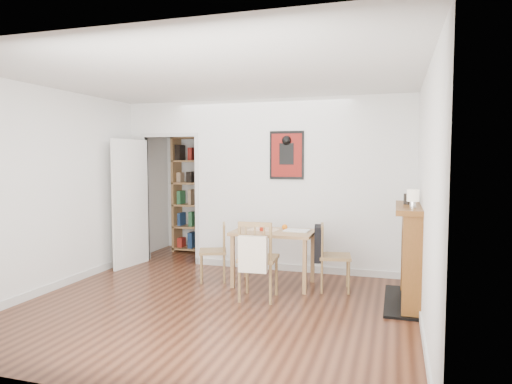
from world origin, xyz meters
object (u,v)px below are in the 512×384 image
(fireplace, at_px, (412,252))
(ceramic_jar_b, at_px, (408,199))
(bookshelf, at_px, (198,194))
(mantel_lamp, at_px, (413,197))
(notebook, at_px, (297,230))
(ceramic_jar_a, at_px, (408,199))
(red_glass, at_px, (262,227))
(dining_table, at_px, (274,237))
(chair_right, at_px, (334,256))
(chair_front, at_px, (258,259))
(chair_left, at_px, (213,252))
(orange_fruit, at_px, (285,227))

(fireplace, bearing_deg, ceramic_jar_b, 102.32)
(bookshelf, height_order, mantel_lamp, bookshelf)
(bookshelf, height_order, notebook, bookshelf)
(fireplace, xyz_separation_m, ceramic_jar_b, (-0.05, 0.24, 0.60))
(ceramic_jar_a, bearing_deg, mantel_lamp, -84.46)
(red_glass, relative_size, ceramic_jar_a, 0.73)
(mantel_lamp, bearing_deg, bookshelf, 147.19)
(dining_table, height_order, chair_right, chair_right)
(chair_front, xyz_separation_m, ceramic_jar_b, (1.71, 0.61, 0.72))
(bookshelf, bearing_deg, ceramic_jar_a, -28.18)
(dining_table, relative_size, ceramic_jar_a, 8.47)
(mantel_lamp, bearing_deg, chair_front, -177.74)
(dining_table, xyz_separation_m, chair_front, (-0.02, -0.65, -0.15))
(chair_right, height_order, red_glass, chair_right)
(chair_front, bearing_deg, chair_right, 37.93)
(notebook, bearing_deg, fireplace, -13.96)
(chair_right, bearing_deg, mantel_lamp, -31.56)
(chair_front, distance_m, red_glass, 0.69)
(fireplace, xyz_separation_m, ceramic_jar_a, (-0.05, 0.12, 0.61))
(chair_front, distance_m, ceramic_jar_b, 1.95)
(chair_left, xyz_separation_m, orange_fruit, (0.98, 0.18, 0.37))
(bookshelf, bearing_deg, mantel_lamp, -32.81)
(red_glass, xyz_separation_m, orange_fruit, (0.27, 0.17, -0.01))
(notebook, bearing_deg, chair_front, -113.63)
(dining_table, relative_size, ceramic_jar_b, 10.53)
(chair_right, bearing_deg, ceramic_jar_b, -2.02)
(chair_right, distance_m, notebook, 0.59)
(ceramic_jar_a, bearing_deg, chair_right, 170.25)
(notebook, distance_m, ceramic_jar_b, 1.47)
(dining_table, xyz_separation_m, chair_left, (-0.86, -0.05, -0.24))
(notebook, height_order, ceramic_jar_b, ceramic_jar_b)
(dining_table, distance_m, chair_left, 0.89)
(red_glass, relative_size, orange_fruit, 1.21)
(ceramic_jar_a, bearing_deg, chair_left, 177.41)
(chair_right, distance_m, fireplace, 0.99)
(dining_table, bearing_deg, chair_front, -91.70)
(chair_front, bearing_deg, fireplace, 11.83)
(chair_right, relative_size, bookshelf, 0.41)
(chair_left, height_order, notebook, chair_left)
(bookshelf, height_order, ceramic_jar_b, bookshelf)
(ceramic_jar_a, bearing_deg, ceramic_jar_b, 91.20)
(chair_right, relative_size, notebook, 2.65)
(chair_front, bearing_deg, ceramic_jar_a, 15.90)
(orange_fruit, distance_m, ceramic_jar_a, 1.66)
(red_glass, bearing_deg, ceramic_jar_a, -3.84)
(orange_fruit, height_order, ceramic_jar_b, ceramic_jar_b)
(bookshelf, xyz_separation_m, mantel_lamp, (3.64, -2.35, 0.24))
(chair_right, xyz_separation_m, mantel_lamp, (0.93, -0.57, 0.84))
(dining_table, distance_m, chair_front, 0.67)
(chair_left, height_order, mantel_lamp, mantel_lamp)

